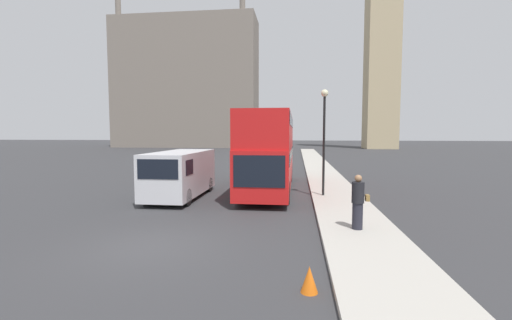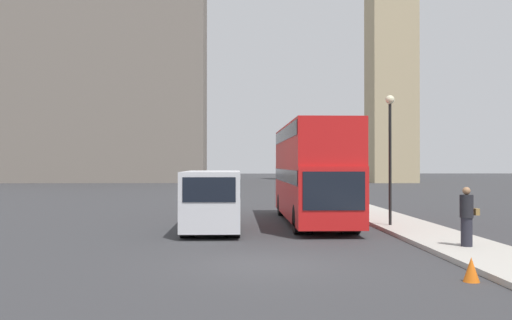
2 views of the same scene
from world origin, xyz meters
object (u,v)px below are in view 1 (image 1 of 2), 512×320
Objects in this scene: white_van at (180,173)px; street_lamp at (324,125)px; red_double_decker_bus at (270,148)px; pedestrian at (358,202)px.

white_van is 7.62m from street_lamp.
street_lamp reaches higher than white_van.
white_van is (-4.30, -2.97, -1.14)m from red_double_decker_bus.
red_double_decker_bus is at bearing 34.61° from white_van.
pedestrian is at bearing -66.80° from red_double_decker_bus.
red_double_decker_bus is 9.08m from pedestrian.
red_double_decker_bus is at bearing 113.20° from pedestrian.
street_lamp reaches higher than pedestrian.
red_double_decker_bus reaches higher than pedestrian.
white_van is 9.45m from pedestrian.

